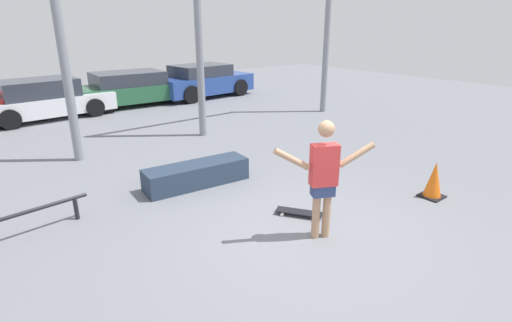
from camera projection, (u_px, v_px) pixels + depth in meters
The scene contains 10 objects.
ground_plane at pixel (310, 234), 6.09m from camera, with size 36.00×36.00×0.00m, color slate.
skateboarder at pixel (324, 174), 5.69m from camera, with size 1.36×0.78×1.79m.
skateboard at pixel (299, 212), 6.65m from camera, with size 0.60×0.77×0.08m.
grind_box at pixel (197, 174), 7.85m from camera, with size 2.07×0.58×0.44m, color #28384C.
grind_rail at pixel (15, 219), 5.87m from camera, with size 2.12×0.30×0.41m.
canopy_support_right at pixel (271, 1), 11.64m from camera, with size 5.21×0.20×6.00m.
parked_car_white at pixel (44, 100), 13.09m from camera, with size 4.21×2.05×1.30m.
parked_car_green at pixel (133, 88), 15.23m from camera, with size 4.65×2.18×1.26m.
parked_car_blue at pixel (203, 81), 16.83m from camera, with size 4.22×2.16×1.35m.
traffic_cone at pixel (434, 180), 7.27m from camera, with size 0.40×0.40×0.68m.
Camera 1 is at (-4.03, -3.65, 3.08)m, focal length 28.00 mm.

